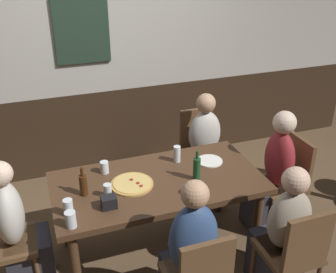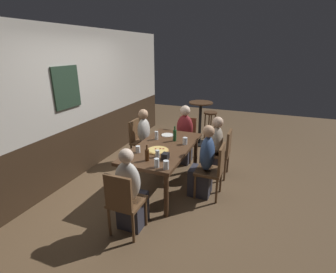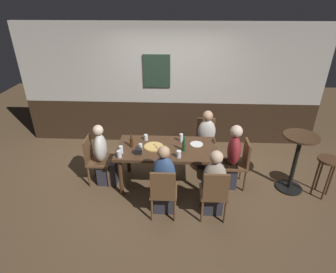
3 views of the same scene
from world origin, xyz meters
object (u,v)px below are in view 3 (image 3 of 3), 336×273
(highball_clear, at_px, (141,147))
(pizza, at_px, (154,147))
(chair_right_far, at_px, (206,138))
(pint_glass_stout, at_px, (146,138))
(chair_head_west, at_px, (95,158))
(tumbler_water, at_px, (179,154))
(chair_head_east, at_px, (239,161))
(beer_glass_half, at_px, (181,138))
(person_right_near, at_px, (213,187))
(beer_bottle_brown, at_px, (132,142))
(person_head_east, at_px, (230,161))
(bar_stool, at_px, (327,167))
(person_mid_near, at_px, (164,184))
(plate_white_large, at_px, (197,144))
(pint_glass_amber, at_px, (119,154))
(person_head_west, at_px, (104,159))
(pint_glass_pale, at_px, (121,150))
(condiment_caddy, at_px, (138,151))
(chair_right_near, at_px, (214,192))
(side_bar_table, at_px, (296,159))
(beer_bottle_green, at_px, (184,145))
(dining_table, at_px, (166,152))
(person_right_far, at_px, (206,143))
(chair_mid_near, at_px, (163,191))

(highball_clear, bearing_deg, pizza, 22.37)
(chair_right_far, bearing_deg, pint_glass_stout, -152.33)
(chair_head_west, distance_m, tumbler_water, 1.53)
(chair_head_east, bearing_deg, chair_head_west, 180.00)
(chair_right_far, xyz_separation_m, beer_glass_half, (-0.49, -0.62, 0.31))
(person_right_near, bearing_deg, beer_bottle_brown, 152.71)
(beer_bottle_brown, bearing_deg, pint_glass_stout, 50.34)
(person_head_east, relative_size, bar_stool, 1.63)
(person_mid_near, distance_m, plate_white_large, 1.00)
(chair_head_west, distance_m, bar_stool, 3.89)
(person_mid_near, relative_size, bar_stool, 1.63)
(chair_right_far, relative_size, pint_glass_amber, 7.41)
(person_head_west, bearing_deg, beer_glass_half, 9.73)
(person_head_west, bearing_deg, person_mid_near, -32.01)
(pint_glass_pale, xyz_separation_m, condiment_caddy, (0.28, -0.01, -0.01))
(chair_right_near, distance_m, beer_glass_half, 1.22)
(highball_clear, bearing_deg, person_right_near, -27.06)
(pint_glass_pale, relative_size, side_bar_table, 0.12)
(tumbler_water, xyz_separation_m, highball_clear, (-0.64, 0.22, -0.00))
(person_head_east, bearing_deg, person_head_west, 180.00)
(highball_clear, bearing_deg, person_head_west, 172.68)
(pizza, distance_m, beer_bottle_brown, 0.38)
(pizza, bearing_deg, bar_stool, -4.18)
(beer_glass_half, bearing_deg, chair_head_east, -12.89)
(chair_right_near, relative_size, pint_glass_pale, 7.01)
(beer_glass_half, relative_size, side_bar_table, 0.14)
(chair_head_east, relative_size, beer_bottle_green, 3.36)
(dining_table, distance_m, side_bar_table, 2.17)
(pint_glass_amber, xyz_separation_m, bar_stool, (3.35, 0.14, -0.23))
(chair_head_east, height_order, pint_glass_stout, chair_head_east)
(person_mid_near, distance_m, person_head_west, 1.29)
(person_head_west, height_order, tumbler_water, person_head_west)
(dining_table, distance_m, pint_glass_stout, 0.48)
(chair_head_west, height_order, side_bar_table, side_bar_table)
(person_mid_near, height_order, highball_clear, person_mid_near)
(pizza, relative_size, plate_white_large, 1.51)
(person_mid_near, distance_m, beer_bottle_green, 0.75)
(chair_head_west, bearing_deg, side_bar_table, -0.95)
(person_right_far, distance_m, bar_stool, 2.08)
(pint_glass_stout, bearing_deg, dining_table, -34.16)
(beer_bottle_brown, bearing_deg, chair_head_east, -0.13)
(person_right_far, bearing_deg, person_mid_near, -118.47)
(chair_head_west, xyz_separation_m, condiment_caddy, (0.81, -0.22, 0.29))
(chair_right_near, bearing_deg, pizza, 138.54)
(chair_right_far, height_order, pint_glass_stout, chair_right_far)
(beer_glass_half, distance_m, side_bar_table, 1.95)
(tumbler_water, relative_size, plate_white_large, 0.52)
(pint_glass_amber, bearing_deg, bar_stool, 2.38)
(chair_mid_near, height_order, chair_right_far, same)
(chair_head_west, xyz_separation_m, beer_bottle_green, (1.56, -0.09, 0.35))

